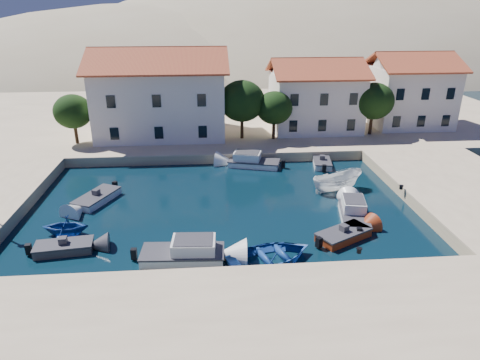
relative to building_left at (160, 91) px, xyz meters
name	(u,v)px	position (x,y,z in m)	size (l,w,h in m)	color
ground	(228,281)	(6.00, -28.00, -5.94)	(400.00, 400.00, 0.00)	black
quay_south	(235,351)	(6.00, -34.00, -5.44)	(52.00, 12.00, 1.00)	tan
quay_east	(468,192)	(26.50, -18.00, -5.44)	(11.00, 20.00, 1.00)	tan
quay_north	(227,116)	(8.00, 10.00, -5.44)	(80.00, 36.00, 1.00)	tan
hills	(268,124)	(26.64, 95.62, -29.34)	(254.00, 176.00, 99.00)	tan
building_left	(160,91)	(0.00, 0.00, 0.00)	(14.70, 9.45, 9.70)	white
building_mid	(315,94)	(18.00, 1.00, -0.71)	(10.50, 8.40, 8.30)	white
building_right	(410,88)	(30.00, 2.00, -0.46)	(9.45, 8.40, 8.80)	white
trees	(256,104)	(10.51, -2.54, -1.10)	(37.30, 5.30, 6.45)	#382314
bollards	(267,229)	(8.80, -24.13, -4.79)	(29.36, 9.56, 0.30)	black
motorboat_grey_sw	(64,248)	(-4.41, -23.96, -5.64)	(3.80, 2.04, 1.25)	#39383E
cabin_cruiser_south	(183,253)	(3.31, -25.48, -5.46)	(5.31, 2.51, 1.60)	white
rowboat_south	(270,262)	(8.75, -26.20, -5.94)	(3.94, 5.52, 1.14)	navy
motorboat_red_se	(343,235)	(14.18, -23.78, -5.64)	(4.25, 3.40, 1.25)	maroon
cabin_cruiser_east	(354,214)	(15.80, -21.09, -5.46)	(2.79, 4.98, 1.60)	white
boat_east	(336,190)	(16.12, -15.57, -5.94)	(1.79, 4.77, 1.84)	white
motorboat_white_ne	(322,162)	(16.47, -9.30, -5.64)	(2.19, 3.75, 1.25)	white
rowboat_west	(67,234)	(-4.94, -21.63, -5.94)	(2.68, 3.11, 1.64)	navy
motorboat_white_west	(97,198)	(-4.07, -16.23, -5.64)	(3.49, 4.63, 1.25)	white
cabin_cruiser_north	(254,162)	(9.65, -9.00, -5.46)	(5.38, 3.37, 1.60)	white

